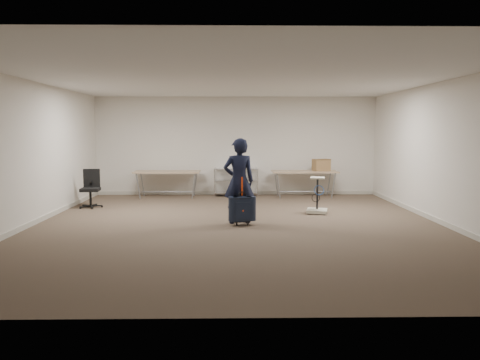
{
  "coord_description": "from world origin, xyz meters",
  "views": [
    {
      "loc": [
        -0.12,
        -8.93,
        1.83
      ],
      "look_at": [
        0.04,
        0.3,
        0.86
      ],
      "focal_mm": 35.0,
      "sensor_mm": 36.0,
      "label": 1
    }
  ],
  "objects": [
    {
      "name": "wire_shelf",
      "position": [
        0.0,
        4.2,
        0.44
      ],
      "size": [
        1.22,
        0.47,
        0.8
      ],
      "color": "silver",
      "rests_on": "ground"
    },
    {
      "name": "ground",
      "position": [
        0.0,
        0.0,
        0.0
      ],
      "size": [
        9.0,
        9.0,
        0.0
      ],
      "primitive_type": "plane",
      "color": "#47352B",
      "rests_on": "ground"
    },
    {
      "name": "folding_table_right",
      "position": [
        1.9,
        3.95,
        0.68
      ],
      "size": [
        1.8,
        0.75,
        0.73
      ],
      "color": "tan",
      "rests_on": "ground"
    },
    {
      "name": "suitcase",
      "position": [
        0.08,
        0.06,
        0.32
      ],
      "size": [
        0.37,
        0.24,
        0.95
      ],
      "color": "black",
      "rests_on": "ground"
    },
    {
      "name": "equipment_cart",
      "position": [
        1.79,
        1.37,
        0.21
      ],
      "size": [
        0.53,
        0.53,
        0.81
      ],
      "color": "beige",
      "rests_on": "ground"
    },
    {
      "name": "room_shell",
      "position": [
        0.0,
        1.38,
        0.05
      ],
      "size": [
        8.0,
        9.0,
        9.0
      ],
      "color": "beige",
      "rests_on": "ground"
    },
    {
      "name": "folding_table_left",
      "position": [
        -1.9,
        3.95,
        0.68
      ],
      "size": [
        1.8,
        0.75,
        0.73
      ],
      "color": "tan",
      "rests_on": "ground"
    },
    {
      "name": "office_chair",
      "position": [
        -3.51,
        2.27,
        0.28
      ],
      "size": [
        0.56,
        0.56,
        0.92
      ],
      "color": "black",
      "rests_on": "ground"
    },
    {
      "name": "cardboard_box",
      "position": [
        2.37,
        3.98,
        0.89
      ],
      "size": [
        0.5,
        0.42,
        0.33
      ],
      "primitive_type": "cube",
      "rotation": [
        0.0,
        0.0,
        0.24
      ],
      "color": "#895D40",
      "rests_on": "folding_table_right"
    },
    {
      "name": "person",
      "position": [
        0.02,
        0.28,
        0.85
      ],
      "size": [
        0.68,
        0.51,
        1.69
      ],
      "primitive_type": "imported",
      "rotation": [
        0.0,
        0.0,
        3.32
      ],
      "color": "black",
      "rests_on": "ground"
    }
  ]
}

